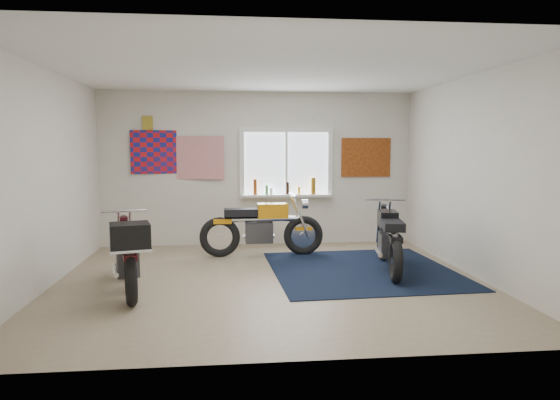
{
  "coord_description": "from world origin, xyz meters",
  "views": [
    {
      "loc": [
        -0.52,
        -6.35,
        1.73
      ],
      "look_at": [
        0.18,
        0.4,
        1.01
      ],
      "focal_mm": 32.0,
      "sensor_mm": 36.0,
      "label": 1
    }
  ],
  "objects": [
    {
      "name": "ground",
      "position": [
        0.0,
        0.0,
        0.0
      ],
      "size": [
        5.5,
        5.5,
        0.0
      ],
      "primitive_type": "plane",
      "color": "#9E896B",
      "rests_on": "ground"
    },
    {
      "name": "room_shell",
      "position": [
        0.0,
        0.0,
        1.64
      ],
      "size": [
        5.5,
        5.5,
        5.5
      ],
      "color": "white",
      "rests_on": "ground"
    },
    {
      "name": "navy_rug",
      "position": [
        1.34,
        0.41,
        0.01
      ],
      "size": [
        2.62,
        2.71,
        0.01
      ],
      "primitive_type": "cube",
      "rotation": [
        0.0,
        0.0,
        0.05
      ],
      "color": "black",
      "rests_on": "ground"
    },
    {
      "name": "window_assembly",
      "position": [
        0.5,
        2.47,
        1.37
      ],
      "size": [
        1.66,
        0.17,
        1.26
      ],
      "color": "white",
      "rests_on": "room_shell"
    },
    {
      "name": "oil_bottles",
      "position": [
        0.53,
        2.4,
        1.02
      ],
      "size": [
        1.12,
        0.09,
        0.3
      ],
      "color": "#934215",
      "rests_on": "window_assembly"
    },
    {
      "name": "flag_display",
      "position": [
        -1.9,
        2.48,
        2.15
      ],
      "size": [
        1.6,
        0.1,
        1.17
      ],
      "color": "red",
      "rests_on": "room_shell"
    },
    {
      "name": "triumph_poster",
      "position": [
        1.95,
        2.48,
        1.55
      ],
      "size": [
        0.9,
        0.03,
        0.7
      ],
      "primitive_type": "cube",
      "color": "#A54C14",
      "rests_on": "room_shell"
    },
    {
      "name": "yellow_triumph",
      "position": [
        -0.01,
        1.5,
        0.44
      ],
      "size": [
        1.98,
        0.59,
        1.0
      ],
      "rotation": [
        0.0,
        0.0,
        0.02
      ],
      "color": "black",
      "rests_on": "ground"
    },
    {
      "name": "black_chrome_bike",
      "position": [
        1.71,
        0.35,
        0.43
      ],
      "size": [
        0.61,
        1.9,
        0.98
      ],
      "rotation": [
        0.0,
        0.0,
        1.39
      ],
      "color": "black",
      "rests_on": "navy_rug"
    },
    {
      "name": "maroon_tourer",
      "position": [
        -1.71,
        -0.43,
        0.49
      ],
      "size": [
        0.81,
        1.84,
        0.94
      ],
      "rotation": [
        0.0,
        0.0,
        1.82
      ],
      "color": "black",
      "rests_on": "ground"
    }
  ]
}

